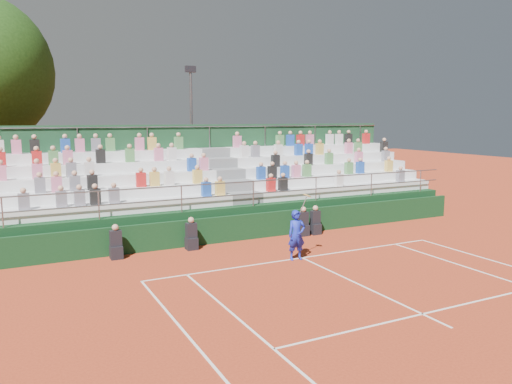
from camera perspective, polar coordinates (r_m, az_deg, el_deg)
name	(u,v)px	position (r m, az deg, el deg)	size (l,w,h in m)	color
ground	(302,258)	(17.15, 5.31, -7.51)	(90.00, 90.00, 0.00)	#AF3B1D
courtside_wall	(259,226)	(19.73, 0.39, -3.85)	(20.00, 0.15, 1.00)	black
line_officials	(238,231)	(18.86, -2.08, -4.51)	(8.39, 0.40, 1.19)	black
grandstand	(226,199)	(22.50, -3.42, -0.82)	(20.00, 5.20, 4.40)	black
tennis_player	(297,235)	(16.74, 4.67, -4.91)	(0.86, 0.48, 2.22)	#1827B6
floodlight_mast	(191,122)	(29.27, -7.39, 7.95)	(0.60, 0.25, 7.63)	gray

